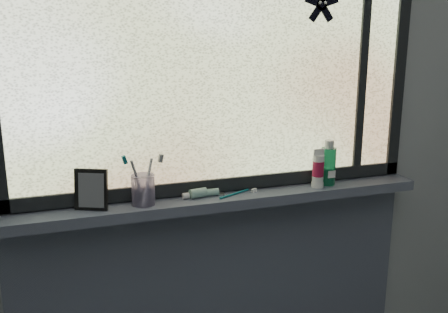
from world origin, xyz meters
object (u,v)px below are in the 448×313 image
at_px(toothbrush_cup, 143,190).
at_px(cream_tube, 318,167).
at_px(mouthwash_bottle, 328,162).
at_px(vanity_mirror, 91,189).

height_order(toothbrush_cup, cream_tube, cream_tube).
bearing_deg(cream_tube, mouthwash_bottle, 19.68).
relative_size(mouthwash_bottle, cream_tube, 1.35).
relative_size(vanity_mirror, mouthwash_bottle, 0.96).
bearing_deg(toothbrush_cup, vanity_mirror, 177.84).
bearing_deg(cream_tube, vanity_mirror, 178.53).
height_order(vanity_mirror, cream_tube, vanity_mirror).
xyz_separation_m(toothbrush_cup, mouthwash_bottle, (0.75, 0.00, 0.04)).
height_order(vanity_mirror, toothbrush_cup, vanity_mirror).
bearing_deg(toothbrush_cup, mouthwash_bottle, 0.35).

